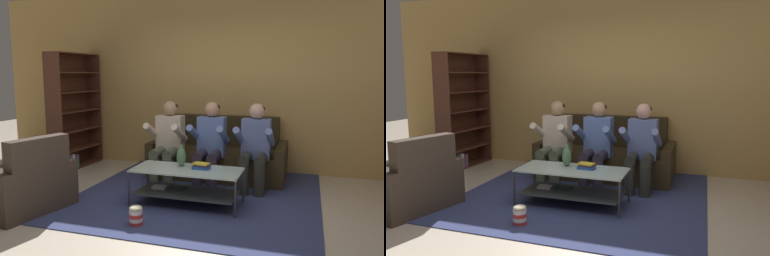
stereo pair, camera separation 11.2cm
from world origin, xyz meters
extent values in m
plane|color=beige|center=(0.00, 0.00, 0.00)|extent=(16.80, 16.80, 0.00)
cube|color=tan|center=(0.00, 2.46, 1.45)|extent=(8.40, 0.12, 2.90)
cube|color=#372D19|center=(-0.01, 1.89, 0.20)|extent=(1.74, 0.92, 0.41)
cube|color=#2F2616|center=(-0.01, 2.26, 0.65)|extent=(1.74, 0.18, 0.48)
cube|color=#372D19|center=(-0.95, 1.89, 0.26)|extent=(0.13, 0.92, 0.53)
cube|color=#372D19|center=(0.92, 1.89, 0.26)|extent=(0.13, 0.92, 0.53)
cylinder|color=#4F5643|center=(-0.73, 1.12, 0.20)|extent=(0.14, 0.14, 0.41)
cylinder|color=#4F5643|center=(-0.53, 1.12, 0.20)|extent=(0.14, 0.14, 0.41)
cylinder|color=#4F5643|center=(-0.73, 1.30, 0.45)|extent=(0.14, 0.42, 0.14)
cylinder|color=#4F5643|center=(-0.53, 1.30, 0.45)|extent=(0.14, 0.42, 0.14)
cube|color=beige|center=(-0.63, 1.51, 0.68)|extent=(0.38, 0.22, 0.55)
cylinder|color=beige|center=(-0.84, 1.33, 0.73)|extent=(0.09, 0.49, 0.31)
cylinder|color=beige|center=(-0.43, 1.33, 0.73)|extent=(0.09, 0.49, 0.31)
sphere|color=tan|center=(-0.63, 1.51, 1.06)|extent=(0.21, 0.21, 0.21)
ellipsoid|color=black|center=(-0.63, 1.53, 1.08)|extent=(0.21, 0.21, 0.13)
cylinder|color=#2E2634|center=(-0.11, 1.12, 0.20)|extent=(0.14, 0.14, 0.41)
cylinder|color=#2E2634|center=(0.09, 1.12, 0.20)|extent=(0.14, 0.14, 0.41)
cylinder|color=#2E2634|center=(-0.11, 1.30, 0.45)|extent=(0.14, 0.42, 0.14)
cylinder|color=#2E2634|center=(0.09, 1.30, 0.45)|extent=(0.14, 0.42, 0.14)
cube|color=#5B76B9|center=(-0.01, 1.51, 0.68)|extent=(0.38, 0.22, 0.55)
cylinder|color=#5B76B9|center=(-0.22, 1.33, 0.74)|extent=(0.09, 0.49, 0.31)
cylinder|color=#5B76B9|center=(0.19, 1.33, 0.74)|extent=(0.09, 0.49, 0.31)
sphere|color=tan|center=(-0.01, 1.51, 1.06)|extent=(0.21, 0.21, 0.21)
ellipsoid|color=black|center=(-0.01, 1.53, 1.09)|extent=(0.21, 0.21, 0.13)
cylinder|color=#2B2D27|center=(0.51, 1.12, 0.20)|extent=(0.14, 0.14, 0.41)
cylinder|color=#2B2D27|center=(0.71, 1.12, 0.20)|extent=(0.14, 0.14, 0.41)
cylinder|color=#2B2D27|center=(0.51, 1.30, 0.45)|extent=(0.14, 0.42, 0.14)
cylinder|color=#2B2D27|center=(0.71, 1.30, 0.45)|extent=(0.14, 0.42, 0.14)
cube|color=#5E6EAA|center=(0.61, 1.51, 0.68)|extent=(0.38, 0.22, 0.54)
cylinder|color=#5E6EAA|center=(0.41, 1.33, 0.73)|extent=(0.09, 0.49, 0.31)
cylinder|color=#5E6EAA|center=(0.81, 1.33, 0.73)|extent=(0.09, 0.49, 0.31)
sphere|color=tan|center=(0.61, 1.51, 1.05)|extent=(0.21, 0.21, 0.21)
ellipsoid|color=black|center=(0.61, 1.53, 1.08)|extent=(0.21, 0.21, 0.13)
cube|color=#AAC3BC|center=(-0.07, 0.56, 0.43)|extent=(1.29, 0.57, 0.02)
cube|color=#393F42|center=(-0.07, 0.56, 0.15)|extent=(1.18, 0.52, 0.02)
cylinder|color=#32343B|center=(-0.70, 0.29, 0.22)|extent=(0.03, 0.03, 0.44)
cylinder|color=#32343B|center=(0.56, 0.29, 0.22)|extent=(0.03, 0.03, 0.44)
cylinder|color=#32343B|center=(-0.70, 0.83, 0.22)|extent=(0.03, 0.03, 0.44)
cylinder|color=#32343B|center=(0.56, 0.83, 0.22)|extent=(0.03, 0.03, 0.44)
cube|color=silver|center=(-0.43, 0.58, 0.17)|extent=(0.17, 0.14, 0.02)
cube|color=#232E27|center=(-0.21, 0.64, 0.17)|extent=(0.21, 0.13, 0.02)
cube|color=navy|center=(-0.04, 1.12, 0.01)|extent=(3.00, 3.33, 0.01)
cube|color=slate|center=(-0.04, 1.12, 0.01)|extent=(1.65, 1.83, 0.00)
ellipsoid|color=#497352|center=(-0.18, 0.66, 0.56)|extent=(0.11, 0.11, 0.24)
cylinder|color=#497352|center=(-0.18, 0.66, 0.67)|extent=(0.05, 0.05, 0.05)
cube|color=#315EB5|center=(0.09, 0.62, 0.45)|extent=(0.19, 0.14, 0.02)
cube|color=#2F53B1|center=(0.09, 0.62, 0.46)|extent=(0.22, 0.15, 0.02)
cube|color=#2C2534|center=(0.10, 0.63, 0.48)|extent=(0.19, 0.16, 0.02)
cube|color=yellow|center=(0.09, 0.62, 0.50)|extent=(0.20, 0.15, 0.02)
cube|color=#542D1F|center=(-2.46, 1.29, 0.94)|extent=(0.31, 0.04, 1.88)
cube|color=#542D1F|center=(-2.40, 2.31, 0.94)|extent=(0.31, 0.04, 1.88)
cube|color=#542D1F|center=(-2.58, 1.81, 0.94)|extent=(0.08, 1.04, 1.88)
cube|color=#542D1F|center=(-2.43, 1.80, 0.01)|extent=(0.37, 1.01, 0.02)
cube|color=#542D1F|center=(-2.43, 1.80, 0.31)|extent=(0.37, 1.01, 0.02)
cube|color=#542D1F|center=(-2.43, 1.80, 0.63)|extent=(0.37, 1.01, 0.02)
cube|color=#542D1F|center=(-2.43, 1.80, 0.94)|extent=(0.37, 1.01, 0.02)
cube|color=#542D1F|center=(-2.43, 1.80, 1.26)|extent=(0.37, 1.01, 0.02)
cube|color=#542D1F|center=(-2.43, 1.80, 1.57)|extent=(0.37, 1.01, 0.02)
cube|color=#542D1F|center=(-2.43, 1.80, 1.87)|extent=(0.37, 1.01, 0.02)
cube|color=#7894B9|center=(-2.45, 1.33, 0.11)|extent=(0.24, 0.05, 0.19)
cube|color=orange|center=(-2.46, 1.37, 0.11)|extent=(0.26, 0.05, 0.19)
cube|color=purple|center=(-2.46, 1.41, 0.13)|extent=(0.27, 0.05, 0.22)
cube|color=#6EA0B8|center=(-2.45, 1.46, 0.11)|extent=(0.25, 0.05, 0.18)
cube|color=#298544|center=(-2.46, 1.50, 0.10)|extent=(0.28, 0.06, 0.16)
cube|color=silver|center=(-2.44, 1.55, 0.14)|extent=(0.25, 0.06, 0.24)
cube|color=purple|center=(-2.44, 1.62, 0.13)|extent=(0.26, 0.07, 0.22)
cube|color=#378C43|center=(-2.42, 1.66, 0.13)|extent=(0.23, 0.04, 0.21)
cube|color=#3E3128|center=(-1.87, -0.13, 0.22)|extent=(1.04, 0.91, 0.45)
cube|color=#3E3128|center=(-1.52, -0.22, 0.66)|extent=(0.33, 0.74, 0.42)
cube|color=#3E3128|center=(-1.77, 0.27, 0.27)|extent=(0.90, 0.32, 0.55)
cylinder|color=red|center=(-0.38, -0.18, 0.02)|extent=(0.14, 0.14, 0.04)
cylinder|color=white|center=(-0.38, -0.18, 0.06)|extent=(0.14, 0.14, 0.04)
cylinder|color=red|center=(-0.38, -0.18, 0.10)|extent=(0.14, 0.14, 0.04)
cylinder|color=white|center=(-0.38, -0.18, 0.14)|extent=(0.14, 0.14, 0.04)
ellipsoid|color=beige|center=(-0.38, -0.18, 0.18)|extent=(0.13, 0.13, 0.05)
camera|label=1|loc=(1.28, -3.51, 1.55)|focal=35.00mm
camera|label=2|loc=(1.38, -3.48, 1.55)|focal=35.00mm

